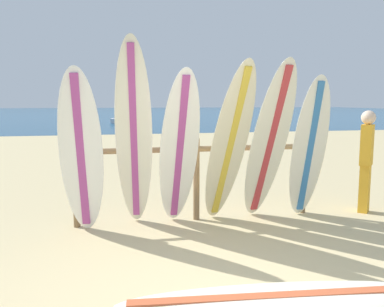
{
  "coord_description": "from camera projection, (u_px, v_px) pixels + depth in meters",
  "views": [
    {
      "loc": [
        -0.99,
        -2.84,
        1.71
      ],
      "look_at": [
        0.27,
        2.99,
        0.92
      ],
      "focal_mm": 37.69,
      "sensor_mm": 36.0,
      "label": 1
    }
  ],
  "objects": [
    {
      "name": "surfboard_leaning_left",
      "position": [
        134.0,
        136.0,
        5.25
      ],
      "size": [
        0.58,
        0.91,
        2.5
      ],
      "color": "silver",
      "rests_on": "ground"
    },
    {
      "name": "beachgoer_standing",
      "position": [
        366.0,
        157.0,
        6.12
      ],
      "size": [
        0.29,
        0.29,
        1.56
      ],
      "color": "gold",
      "rests_on": "ground"
    },
    {
      "name": "surfboard_leaning_center",
      "position": [
        229.0,
        146.0,
        5.35
      ],
      "size": [
        0.68,
        1.16,
        2.23
      ],
      "color": "beige",
      "rests_on": "ground"
    },
    {
      "name": "surfboard_leaning_right",
      "position": [
        309.0,
        149.0,
        5.73
      ],
      "size": [
        0.53,
        0.62,
        2.06
      ],
      "color": "white",
      "rests_on": "ground"
    },
    {
      "name": "surfboard_leaning_center_left",
      "position": [
        179.0,
        151.0,
        5.26
      ],
      "size": [
        0.52,
        1.02,
        2.11
      ],
      "color": "white",
      "rests_on": "ground"
    },
    {
      "name": "surfboard_leaning_far_left",
      "position": [
        81.0,
        152.0,
        5.04
      ],
      "size": [
        0.62,
        0.61,
        2.13
      ],
      "color": "white",
      "rests_on": "ground"
    },
    {
      "name": "surfboard_lying_on_sand",
      "position": [
        284.0,
        299.0,
        3.43
      ],
      "size": [
        2.94,
        0.89,
        0.08
      ],
      "color": "silver",
      "rests_on": "ground"
    },
    {
      "name": "small_boat_offshore",
      "position": [
        127.0,
        120.0,
        31.18
      ],
      "size": [
        2.58,
        1.27,
        0.71
      ],
      "color": "silver",
      "rests_on": "ocean_water"
    },
    {
      "name": "ocean_water",
      "position": [
        112.0,
        112.0,
        59.4
      ],
      "size": [
        120.0,
        80.0,
        0.01
      ],
      "primitive_type": "cube",
      "color": "navy",
      "rests_on": "ground"
    },
    {
      "name": "surfboard_rack",
      "position": [
        196.0,
        166.0,
        5.74
      ],
      "size": [
        3.44,
        0.09,
        1.18
      ],
      "color": "olive",
      "rests_on": "ground"
    },
    {
      "name": "surfboard_leaning_center_right",
      "position": [
        269.0,
        143.0,
        5.55
      ],
      "size": [
        0.69,
        1.04,
        2.26
      ],
      "color": "silver",
      "rests_on": "ground"
    }
  ]
}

